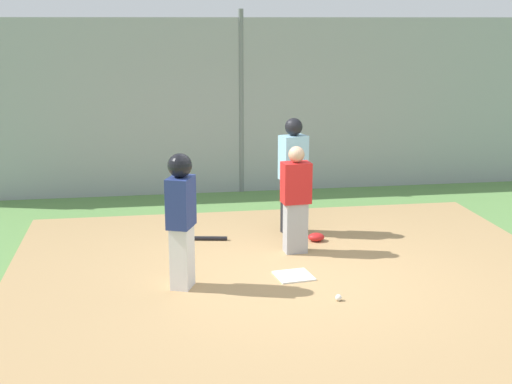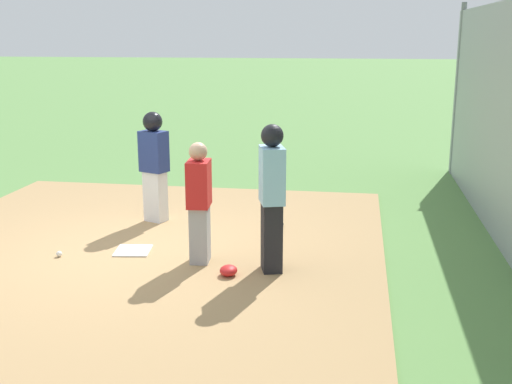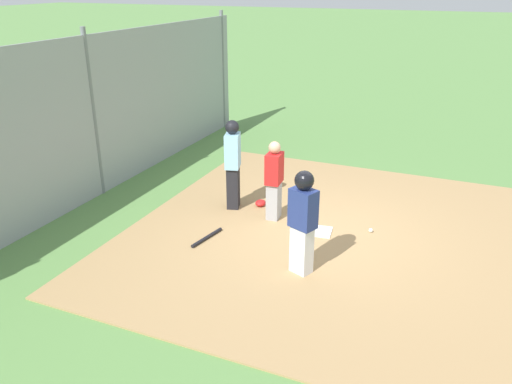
{
  "view_description": "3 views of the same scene",
  "coord_description": "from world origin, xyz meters",
  "px_view_note": "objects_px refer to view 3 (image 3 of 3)",
  "views": [
    {
      "loc": [
        1.8,
        8.21,
        3.17
      ],
      "look_at": [
        0.25,
        -1.44,
        0.79
      ],
      "focal_mm": 49.85,
      "sensor_mm": 36.0,
      "label": 1
    },
    {
      "loc": [
        -7.41,
        -2.8,
        2.75
      ],
      "look_at": [
        0.81,
        -1.48,
        0.68
      ],
      "focal_mm": 44.6,
      "sensor_mm": 36.0,
      "label": 2
    },
    {
      "loc": [
        7.95,
        2.21,
        4.19
      ],
      "look_at": [
        0.62,
        -0.94,
        0.87
      ],
      "focal_mm": 36.28,
      "sensor_mm": 36.0,
      "label": 3
    }
  ],
  "objects_px": {
    "umpire": "(233,163)",
    "parked_car_dark": "(110,93)",
    "baseball": "(371,230)",
    "catcher": "(274,180)",
    "catcher_mask": "(261,203)",
    "runner": "(303,216)",
    "parked_car_red": "(30,113)",
    "home_plate": "(319,231)",
    "baseball_bat": "(207,237)"
  },
  "relations": [
    {
      "from": "home_plate",
      "to": "catcher_mask",
      "type": "bearing_deg",
      "value": -114.39
    },
    {
      "from": "catcher_mask",
      "to": "parked_car_red",
      "type": "xyz_separation_m",
      "value": [
        -2.19,
        -8.09,
        0.52
      ]
    },
    {
      "from": "runner",
      "to": "parked_car_dark",
      "type": "height_order",
      "value": "runner"
    },
    {
      "from": "baseball",
      "to": "parked_car_red",
      "type": "height_order",
      "value": "parked_car_red"
    },
    {
      "from": "baseball_bat",
      "to": "catcher_mask",
      "type": "bearing_deg",
      "value": -179.95
    },
    {
      "from": "home_plate",
      "to": "parked_car_red",
      "type": "distance_m",
      "value": 9.9
    },
    {
      "from": "umpire",
      "to": "baseball_bat",
      "type": "relative_size",
      "value": 2.23
    },
    {
      "from": "home_plate",
      "to": "parked_car_red",
      "type": "xyz_separation_m",
      "value": [
        -2.81,
        -9.47,
        0.57
      ]
    },
    {
      "from": "umpire",
      "to": "parked_car_dark",
      "type": "distance_m",
      "value": 9.2
    },
    {
      "from": "baseball_bat",
      "to": "parked_car_dark",
      "type": "relative_size",
      "value": 0.18
    },
    {
      "from": "umpire",
      "to": "catcher_mask",
      "type": "relative_size",
      "value": 7.25
    },
    {
      "from": "umpire",
      "to": "parked_car_red",
      "type": "xyz_separation_m",
      "value": [
        -2.44,
        -7.62,
        -0.33
      ]
    },
    {
      "from": "catcher",
      "to": "umpire",
      "type": "height_order",
      "value": "umpire"
    },
    {
      "from": "catcher",
      "to": "parked_car_red",
      "type": "xyz_separation_m",
      "value": [
        -2.59,
        -8.52,
        -0.18
      ]
    },
    {
      "from": "catcher",
      "to": "umpire",
      "type": "xyz_separation_m",
      "value": [
        -0.15,
        -0.9,
        0.16
      ]
    },
    {
      "from": "catcher",
      "to": "home_plate",
      "type": "bearing_deg",
      "value": -17.79
    },
    {
      "from": "umpire",
      "to": "parked_car_dark",
      "type": "bearing_deg",
      "value": 125.78
    },
    {
      "from": "catcher",
      "to": "baseball_bat",
      "type": "bearing_deg",
      "value": -125.27
    },
    {
      "from": "baseball_bat",
      "to": "parked_car_red",
      "type": "relative_size",
      "value": 0.18
    },
    {
      "from": "baseball",
      "to": "parked_car_red",
      "type": "bearing_deg",
      "value": -103.47
    },
    {
      "from": "baseball_bat",
      "to": "catcher_mask",
      "type": "height_order",
      "value": "catcher_mask"
    },
    {
      "from": "catcher",
      "to": "catcher_mask",
      "type": "xyz_separation_m",
      "value": [
        -0.41,
        -0.44,
        -0.7
      ]
    },
    {
      "from": "home_plate",
      "to": "baseball",
      "type": "relative_size",
      "value": 5.95
    },
    {
      "from": "home_plate",
      "to": "baseball",
      "type": "bearing_deg",
      "value": 112.06
    },
    {
      "from": "umpire",
      "to": "baseball_bat",
      "type": "xyz_separation_m",
      "value": [
        1.4,
        0.16,
        -0.89
      ]
    },
    {
      "from": "catcher",
      "to": "catcher_mask",
      "type": "height_order",
      "value": "catcher"
    },
    {
      "from": "umpire",
      "to": "catcher_mask",
      "type": "xyz_separation_m",
      "value": [
        -0.25,
        0.47,
        -0.86
      ]
    },
    {
      "from": "home_plate",
      "to": "parked_car_dark",
      "type": "relative_size",
      "value": 0.1
    },
    {
      "from": "catcher",
      "to": "baseball_bat",
      "type": "distance_m",
      "value": 1.63
    },
    {
      "from": "parked_car_dark",
      "to": "catcher",
      "type": "bearing_deg",
      "value": -127.04
    },
    {
      "from": "home_plate",
      "to": "baseball_bat",
      "type": "relative_size",
      "value": 0.57
    },
    {
      "from": "catcher_mask",
      "to": "baseball",
      "type": "height_order",
      "value": "catcher_mask"
    },
    {
      "from": "home_plate",
      "to": "parked_car_dark",
      "type": "xyz_separation_m",
      "value": [
        -6.0,
        -9.13,
        0.57
      ]
    },
    {
      "from": "umpire",
      "to": "parked_car_dark",
      "type": "relative_size",
      "value": 0.41
    },
    {
      "from": "home_plate",
      "to": "runner",
      "type": "height_order",
      "value": "runner"
    },
    {
      "from": "catcher_mask",
      "to": "home_plate",
      "type": "bearing_deg",
      "value": 65.61
    },
    {
      "from": "runner",
      "to": "parked_car_dark",
      "type": "relative_size",
      "value": 0.38
    },
    {
      "from": "home_plate",
      "to": "catcher_mask",
      "type": "relative_size",
      "value": 1.83
    },
    {
      "from": "runner",
      "to": "parked_car_dark",
      "type": "bearing_deg",
      "value": 73.55
    },
    {
      "from": "runner",
      "to": "parked_car_red",
      "type": "relative_size",
      "value": 0.39
    },
    {
      "from": "home_plate",
      "to": "baseball_bat",
      "type": "bearing_deg",
      "value": -58.68
    },
    {
      "from": "home_plate",
      "to": "catcher",
      "type": "height_order",
      "value": "catcher"
    },
    {
      "from": "runner",
      "to": "umpire",
      "type": "bearing_deg",
      "value": 70.46
    },
    {
      "from": "runner",
      "to": "home_plate",
      "type": "bearing_deg",
      "value": 27.63
    },
    {
      "from": "catcher",
      "to": "runner",
      "type": "bearing_deg",
      "value": -60.77
    },
    {
      "from": "catcher",
      "to": "parked_car_red",
      "type": "relative_size",
      "value": 0.35
    },
    {
      "from": "catcher",
      "to": "runner",
      "type": "distance_m",
      "value": 1.95
    },
    {
      "from": "home_plate",
      "to": "baseball_bat",
      "type": "height_order",
      "value": "baseball_bat"
    },
    {
      "from": "umpire",
      "to": "baseball",
      "type": "relative_size",
      "value": 23.51
    },
    {
      "from": "umpire",
      "to": "parked_car_red",
      "type": "height_order",
      "value": "umpire"
    }
  ]
}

